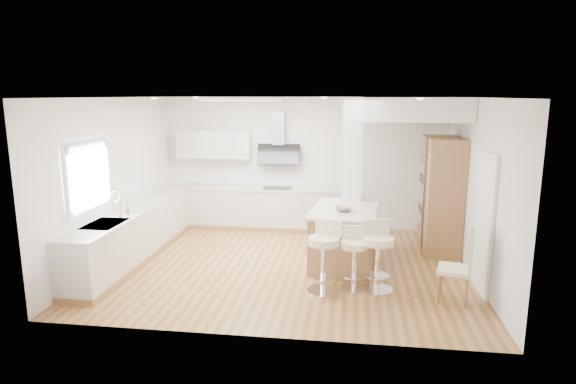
% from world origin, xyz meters
% --- Properties ---
extents(ground, '(6.00, 6.00, 0.00)m').
position_xyz_m(ground, '(0.00, 0.00, 0.00)').
color(ground, '#AC783F').
rests_on(ground, ground).
extents(ceiling, '(6.00, 5.00, 0.02)m').
position_xyz_m(ceiling, '(0.00, 0.00, 0.00)').
color(ceiling, white).
rests_on(ceiling, ground).
extents(wall_back, '(6.00, 0.04, 2.80)m').
position_xyz_m(wall_back, '(0.00, 2.50, 1.40)').
color(wall_back, silver).
rests_on(wall_back, ground).
extents(wall_left, '(0.04, 5.00, 2.80)m').
position_xyz_m(wall_left, '(-3.00, 0.00, 1.40)').
color(wall_left, silver).
rests_on(wall_left, ground).
extents(wall_right, '(0.04, 5.00, 2.80)m').
position_xyz_m(wall_right, '(3.00, 0.00, 1.40)').
color(wall_right, silver).
rests_on(wall_right, ground).
extents(skylight, '(4.10, 2.10, 0.06)m').
position_xyz_m(skylight, '(-0.79, 0.60, 2.77)').
color(skylight, white).
rests_on(skylight, ground).
extents(window_left, '(0.06, 1.28, 1.07)m').
position_xyz_m(window_left, '(-2.96, -0.90, 1.69)').
color(window_left, white).
rests_on(window_left, ground).
extents(doorway_right, '(0.05, 1.00, 2.10)m').
position_xyz_m(doorway_right, '(2.97, -0.60, 1.00)').
color(doorway_right, '#4E453D').
rests_on(doorway_right, ground).
extents(counter_left, '(0.63, 4.50, 1.35)m').
position_xyz_m(counter_left, '(-2.70, 0.23, 0.46)').
color(counter_left, '#A07344').
rests_on(counter_left, ground).
extents(counter_back, '(3.62, 0.63, 2.50)m').
position_xyz_m(counter_back, '(-0.91, 2.22, 0.70)').
color(counter_back, '#A07344').
rests_on(counter_back, ground).
extents(pillar, '(0.35, 0.35, 2.80)m').
position_xyz_m(pillar, '(1.05, 0.95, 1.40)').
color(pillar, white).
rests_on(pillar, ground).
extents(soffit, '(1.78, 2.20, 0.40)m').
position_xyz_m(soffit, '(2.10, 1.40, 2.60)').
color(soffit, white).
rests_on(soffit, ground).
extents(oven_column, '(0.63, 1.21, 2.10)m').
position_xyz_m(oven_column, '(2.68, 1.23, 1.05)').
color(oven_column, '#A07344').
rests_on(oven_column, ground).
extents(peninsula, '(1.22, 1.70, 1.05)m').
position_xyz_m(peninsula, '(0.95, 0.16, 0.49)').
color(peninsula, '#A07344').
rests_on(peninsula, ground).
extents(bar_stool_a, '(0.62, 0.62, 1.06)m').
position_xyz_m(bar_stool_a, '(0.69, -1.05, 0.60)').
color(bar_stool_a, silver).
rests_on(bar_stool_a, ground).
extents(bar_stool_b, '(0.43, 0.43, 0.94)m').
position_xyz_m(bar_stool_b, '(1.12, -0.89, 0.53)').
color(bar_stool_b, silver).
rests_on(bar_stool_b, ground).
extents(bar_stool_c, '(0.57, 0.57, 1.05)m').
position_xyz_m(bar_stool_c, '(1.46, -0.89, 0.59)').
color(bar_stool_c, silver).
rests_on(bar_stool_c, ground).
extents(dining_chair, '(0.54, 0.54, 1.15)m').
position_xyz_m(dining_chair, '(2.60, -1.17, 0.61)').
color(dining_chair, '#EEE6C1').
rests_on(dining_chair, ground).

